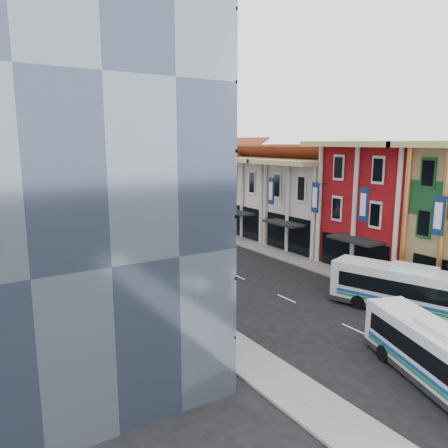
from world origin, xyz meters
TOP-DOWN VIEW (x-y plane):
  - sidewalk_right at (8.50, 22.00)m, footprint 3.00×90.00m
  - sidewalk_left at (-8.50, 22.00)m, footprint 3.00×90.00m
  - shophouse_red at (14.00, 17.00)m, footprint 8.00×10.00m
  - shophouse_cream_near at (14.00, 26.50)m, footprint 8.00×9.00m
  - shophouse_cream_mid at (14.00, 35.50)m, footprint 8.00×9.00m
  - shophouse_cream_far at (14.00, 46.00)m, footprint 8.00×12.00m
  - office_tower at (-17.00, 19.00)m, footprint 12.00×26.00m
  - office_block_far at (-16.00, 42.00)m, footprint 10.00×18.00m
  - bus_left_near at (-2.00, 0.85)m, footprint 5.92×10.66m
  - bus_left_far at (-3.50, 34.48)m, footprint 7.26×12.37m
  - bus_right at (5.50, 7.61)m, footprint 6.38×11.87m

SIDE VIEW (x-z plane):
  - sidewalk_right at x=8.50m, z-range 0.00..0.15m
  - sidewalk_left at x=-8.50m, z-range 0.00..0.15m
  - bus_left_near at x=-2.00m, z-range 0.00..3.36m
  - bus_right at x=5.50m, z-range 0.00..3.73m
  - bus_left_far at x=-3.50m, z-range 0.00..3.91m
  - shophouse_cream_near at x=14.00m, z-range 0.00..10.00m
  - shophouse_cream_mid at x=14.00m, z-range 0.00..10.00m
  - shophouse_cream_far at x=14.00m, z-range 0.00..11.00m
  - shophouse_red at x=14.00m, z-range 0.00..12.00m
  - office_block_far at x=-16.00m, z-range 0.00..14.00m
  - office_tower at x=-17.00m, z-range 0.00..30.00m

